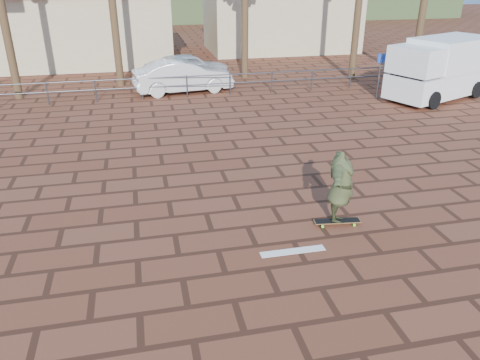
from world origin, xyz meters
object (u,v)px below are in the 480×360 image
skateboarder (341,187)px  car_silver (188,67)px  campervan (441,67)px  longboard (337,221)px  car_white (183,76)px

skateboarder → car_silver: bearing=30.3°
skateboarder → car_silver: (-1.66, 15.47, -0.22)m
campervan → longboard: bearing=-155.1°
campervan → car_white: campervan is taller
skateboarder → campervan: campervan is taller
skateboarder → car_white: size_ratio=0.46×
campervan → car_silver: campervan is taller
longboard → car_white: size_ratio=0.24×
campervan → car_white: 11.68m
skateboarder → car_silver: size_ratio=0.48×
skateboarder → car_white: bearing=33.2°
longboard → car_white: 13.54m
skateboarder → car_silver: skateboarder is taller
skateboarder → campervan: 13.28m
campervan → car_white: bearing=139.7°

